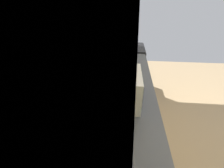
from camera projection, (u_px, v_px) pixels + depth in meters
name	position (u px, v px, depth m)	size (l,w,h in m)	color
ground_plane	(209.00, 163.00, 2.05)	(6.80, 6.80, 0.00)	tan
wall_back	(87.00, 60.00, 1.50)	(4.37, 0.12, 2.66)	#DDD188
counter_run	(122.00, 158.00, 1.59)	(3.51, 0.65, 0.93)	#E5C475
upper_cabinets	(103.00, 5.00, 0.93)	(2.52, 0.31, 0.61)	#E8C177
oven_range	(127.00, 69.00, 3.37)	(0.65, 0.67, 1.11)	black
microwave	(124.00, 88.00, 1.55)	(0.46, 0.33, 0.31)	white
bowl	(128.00, 64.00, 2.38)	(0.16, 0.16, 0.05)	gold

